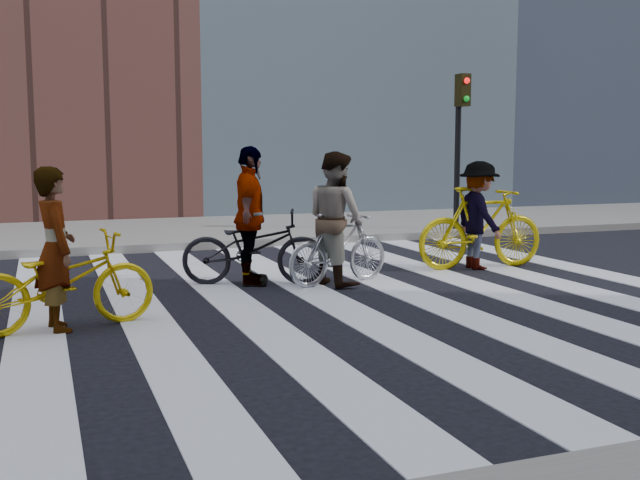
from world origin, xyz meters
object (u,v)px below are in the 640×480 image
rider_right (479,215)px  rider_rear (250,216)px  bike_yellow_right (481,228)px  traffic_signal (460,126)px  bike_yellow_left (62,282)px  bike_silver_mid (339,248)px  rider_left (55,249)px  bike_dark_rear (254,247)px  rider_mid (336,219)px

rider_right → rider_rear: 3.59m
bike_yellow_right → rider_rear: size_ratio=1.12×
traffic_signal → bike_yellow_left: (-7.99, -5.73, -1.79)m
bike_silver_mid → rider_left: 3.88m
bike_dark_rear → rider_mid: size_ratio=1.08×
bike_yellow_right → rider_right: bearing=92.4°
rider_left → rider_right: 6.36m
bike_dark_rear → rider_left: rider_left is taller
bike_yellow_right → rider_mid: bearing=103.0°
traffic_signal → rider_right: size_ratio=2.04×
traffic_signal → bike_yellow_left: size_ratio=1.77×
traffic_signal → rider_right: 4.57m
bike_dark_rear → rider_rear: rider_rear is taller
bike_silver_mid → rider_mid: bearing=74.5°
bike_yellow_left → rider_right: 6.32m
traffic_signal → rider_rear: 6.95m
traffic_signal → rider_mid: (-4.48, -4.34, -1.39)m
rider_left → rider_mid: rider_mid is taller
bike_yellow_right → rider_mid: rider_mid is taller
bike_dark_rear → bike_yellow_right: bearing=-69.3°
rider_mid → rider_right: size_ratio=1.09×
bike_dark_rear → traffic_signal: bearing=-35.2°
bike_yellow_left → bike_yellow_right: size_ratio=0.90×
bike_yellow_left → rider_right: rider_right is taller
bike_yellow_right → rider_rear: bearing=94.0°
rider_left → rider_rear: bearing=-66.5°
traffic_signal → bike_silver_mid: traffic_signal is taller
bike_silver_mid → bike_dark_rear: 1.14m
bike_yellow_right → rider_mid: size_ratio=1.17×
bike_dark_rear → rider_right: rider_right is taller
bike_dark_rear → rider_right: size_ratio=1.18×
bike_silver_mid → rider_rear: size_ratio=0.87×
traffic_signal → rider_mid: size_ratio=1.87×
bike_yellow_right → bike_dark_rear: 3.59m
traffic_signal → rider_rear: traffic_signal is taller
traffic_signal → bike_yellow_left: traffic_signal is taller
traffic_signal → bike_dark_rear: bearing=-144.3°
traffic_signal → bike_yellow_right: 4.61m
bike_yellow_right → rider_mid: (-2.57, -0.48, 0.27)m
bike_yellow_left → bike_dark_rear: size_ratio=0.97×
rider_rear → rider_left: bearing=144.6°
rider_left → rider_right: (6.07, 1.88, -0.01)m
rider_left → rider_mid: bearing=-80.7°
rider_left → rider_rear: rider_rear is taller
bike_dark_rear → rider_rear: (-0.05, 0.00, 0.42)m
traffic_signal → bike_silver_mid: size_ratio=2.05×
bike_yellow_left → bike_dark_rear: (2.48, 1.77, 0.01)m
rider_mid → rider_left: bearing=95.9°
traffic_signal → bike_dark_rear: size_ratio=1.73×
rider_left → rider_right: rider_left is taller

